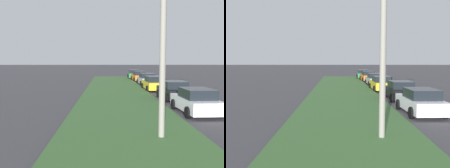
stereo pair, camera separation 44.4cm
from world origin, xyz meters
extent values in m
cube|color=#3D6633|center=(10.00, 8.26, 0.06)|extent=(60.00, 6.00, 0.12)
cube|color=silver|center=(7.33, 3.96, 0.57)|extent=(4.36, 1.94, 0.70)
cube|color=black|center=(7.13, 3.95, 1.19)|extent=(2.25, 1.67, 0.55)
cylinder|color=black|center=(8.65, 4.91, 0.32)|extent=(0.65, 0.24, 0.64)
cylinder|color=black|center=(8.71, 3.11, 0.32)|extent=(0.65, 0.24, 0.64)
cylinder|color=black|center=(5.95, 4.82, 0.32)|extent=(0.65, 0.24, 0.64)
cylinder|color=black|center=(6.01, 3.02, 0.32)|extent=(0.65, 0.24, 0.64)
cube|color=black|center=(12.77, 3.89, 0.57)|extent=(4.35, 1.91, 0.70)
cube|color=black|center=(12.57, 3.88, 1.19)|extent=(2.24, 1.66, 0.55)
cylinder|color=black|center=(14.09, 4.82, 0.32)|extent=(0.65, 0.24, 0.64)
cylinder|color=black|center=(14.14, 3.03, 0.32)|extent=(0.65, 0.24, 0.64)
cylinder|color=black|center=(11.39, 4.75, 0.32)|extent=(0.65, 0.24, 0.64)
cylinder|color=black|center=(11.44, 2.95, 0.32)|extent=(0.65, 0.24, 0.64)
cube|color=gold|center=(18.92, 4.36, 0.57)|extent=(4.37, 1.96, 0.70)
cube|color=black|center=(18.72, 4.35, 1.19)|extent=(2.26, 1.68, 0.55)
cylinder|color=black|center=(20.23, 5.31, 0.32)|extent=(0.65, 0.24, 0.64)
cylinder|color=black|center=(20.30, 3.51, 0.32)|extent=(0.65, 0.24, 0.64)
cylinder|color=black|center=(17.54, 5.21, 0.32)|extent=(0.65, 0.24, 0.64)
cylinder|color=black|center=(17.61, 3.41, 0.32)|extent=(0.65, 0.24, 0.64)
cube|color=#B2B5BA|center=(24.54, 4.25, 0.57)|extent=(4.36, 1.95, 0.70)
cube|color=black|center=(24.34, 4.24, 1.19)|extent=(2.26, 1.68, 0.55)
cylinder|color=black|center=(25.86, 5.20, 0.32)|extent=(0.65, 0.24, 0.64)
cylinder|color=black|center=(25.92, 3.40, 0.32)|extent=(0.65, 0.24, 0.64)
cylinder|color=black|center=(23.16, 5.10, 0.32)|extent=(0.65, 0.24, 0.64)
cylinder|color=black|center=(23.22, 3.30, 0.32)|extent=(0.65, 0.24, 0.64)
cube|color=orange|center=(30.69, 4.41, 0.57)|extent=(4.39, 2.02, 0.70)
cube|color=black|center=(30.49, 4.40, 1.19)|extent=(2.28, 1.71, 0.55)
cylinder|color=black|center=(31.99, 5.38, 0.32)|extent=(0.65, 0.25, 0.64)
cylinder|color=black|center=(32.08, 3.58, 0.32)|extent=(0.65, 0.25, 0.64)
cylinder|color=black|center=(29.30, 5.24, 0.32)|extent=(0.65, 0.25, 0.64)
cylinder|color=black|center=(29.39, 3.45, 0.32)|extent=(0.65, 0.25, 0.64)
cube|color=#1E6B38|center=(36.15, 4.63, 0.57)|extent=(4.37, 1.98, 0.70)
cube|color=black|center=(35.95, 4.64, 1.19)|extent=(2.27, 1.69, 0.55)
cylinder|color=black|center=(37.53, 5.47, 0.32)|extent=(0.65, 0.25, 0.64)
cylinder|color=black|center=(37.46, 3.67, 0.32)|extent=(0.65, 0.25, 0.64)
cylinder|color=black|center=(34.83, 5.59, 0.32)|extent=(0.65, 0.25, 0.64)
cylinder|color=black|center=(34.76, 3.79, 0.32)|extent=(0.65, 0.25, 0.64)
cylinder|color=gray|center=(2.17, 7.01, 3.75)|extent=(0.24, 0.24, 7.50)
camera|label=1|loc=(-8.08, 9.16, 3.14)|focal=43.15mm
camera|label=2|loc=(-8.09, 8.72, 3.14)|focal=43.15mm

